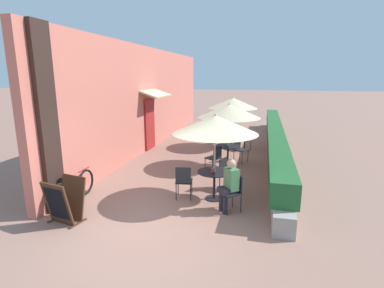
# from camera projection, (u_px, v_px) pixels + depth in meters

# --- Properties ---
(ground_plane) EXTENTS (120.00, 120.00, 0.00)m
(ground_plane) POSITION_uv_depth(u_px,v_px,m) (141.00, 234.00, 5.95)
(ground_plane) COLOR #936B5B
(cafe_facade_wall) EXTENTS (0.98, 14.83, 4.20)m
(cafe_facade_wall) POSITION_uv_depth(u_px,v_px,m) (151.00, 98.00, 12.96)
(cafe_facade_wall) COLOR #C66B5B
(cafe_facade_wall) RESTS_ON ground_plane
(planter_hedge) EXTENTS (0.60, 13.83, 1.01)m
(planter_hedge) POSITION_uv_depth(u_px,v_px,m) (275.00, 139.00, 12.14)
(planter_hedge) COLOR gray
(planter_hedge) RESTS_ON ground_plane
(patio_table_near) EXTENTS (0.85, 0.85, 0.73)m
(patio_table_near) POSITION_uv_depth(u_px,v_px,m) (214.00, 178.00, 7.50)
(patio_table_near) COLOR black
(patio_table_near) RESTS_ON ground_plane
(patio_umbrella_near) EXTENTS (2.08, 2.08, 2.19)m
(patio_umbrella_near) POSITION_uv_depth(u_px,v_px,m) (215.00, 124.00, 7.19)
(patio_umbrella_near) COLOR #B7B7BC
(patio_umbrella_near) RESTS_ON ground_plane
(cafe_chair_near_left) EXTENTS (0.52, 0.52, 0.87)m
(cafe_chair_near_left) POSITION_uv_depth(u_px,v_px,m) (226.00, 171.00, 8.16)
(cafe_chair_near_left) COLOR #232328
(cafe_chair_near_left) RESTS_ON ground_plane
(cafe_chair_near_right) EXTENTS (0.45, 0.45, 0.87)m
(cafe_chair_near_right) POSITION_uv_depth(u_px,v_px,m) (184.00, 180.00, 7.50)
(cafe_chair_near_right) COLOR #232328
(cafe_chair_near_right) RESTS_ON ground_plane
(cafe_chair_near_back) EXTENTS (0.56, 0.56, 0.87)m
(cafe_chair_near_back) POSITION_uv_depth(u_px,v_px,m) (233.00, 189.00, 6.86)
(cafe_chair_near_back) COLOR #232328
(cafe_chair_near_back) RESTS_ON ground_plane
(seated_patron_near_back) EXTENTS (0.51, 0.50, 1.25)m
(seated_patron_near_back) POSITION_uv_depth(u_px,v_px,m) (229.00, 183.00, 6.78)
(seated_patron_near_back) COLOR #23232D
(seated_patron_near_back) RESTS_ON ground_plane
(coffee_cup_near) EXTENTS (0.07, 0.07, 0.09)m
(coffee_cup_near) POSITION_uv_depth(u_px,v_px,m) (213.00, 171.00, 7.37)
(coffee_cup_near) COLOR #B73D3D
(coffee_cup_near) RESTS_ON patio_table_near
(patio_table_mid) EXTENTS (0.85, 0.85, 0.73)m
(patio_table_mid) POSITION_uv_depth(u_px,v_px,m) (228.00, 151.00, 10.21)
(patio_table_mid) COLOR black
(patio_table_mid) RESTS_ON ground_plane
(patio_umbrella_mid) EXTENTS (2.08, 2.08, 2.19)m
(patio_umbrella_mid) POSITION_uv_depth(u_px,v_px,m) (229.00, 111.00, 9.91)
(patio_umbrella_mid) COLOR #B7B7BC
(patio_umbrella_mid) RESTS_ON ground_plane
(cafe_chair_mid_left) EXTENTS (0.55, 0.55, 0.87)m
(cafe_chair_mid_left) POSITION_uv_depth(u_px,v_px,m) (239.00, 148.00, 10.80)
(cafe_chair_mid_left) COLOR #232328
(cafe_chair_mid_left) RESTS_ON ground_plane
(cafe_chair_mid_right) EXTENTS (0.55, 0.55, 0.87)m
(cafe_chair_mid_right) POSITION_uv_depth(u_px,v_px,m) (215.00, 156.00, 9.64)
(cafe_chair_mid_right) COLOR #232328
(cafe_chair_mid_right) RESTS_ON ground_plane
(coffee_cup_mid) EXTENTS (0.07, 0.07, 0.09)m
(coffee_cup_mid) POSITION_uv_depth(u_px,v_px,m) (225.00, 145.00, 10.13)
(coffee_cup_mid) COLOR teal
(coffee_cup_mid) RESTS_ON patio_table_mid
(patio_table_far) EXTENTS (0.85, 0.85, 0.73)m
(patio_table_far) POSITION_uv_depth(u_px,v_px,m) (232.00, 134.00, 13.02)
(patio_table_far) COLOR black
(patio_table_far) RESTS_ON ground_plane
(patio_umbrella_far) EXTENTS (2.08, 2.08, 2.19)m
(patio_umbrella_far) POSITION_uv_depth(u_px,v_px,m) (233.00, 103.00, 12.72)
(patio_umbrella_far) COLOR #B7B7BC
(patio_umbrella_far) RESTS_ON ground_plane
(cafe_chair_far_left) EXTENTS (0.56, 0.56, 0.87)m
(cafe_chair_far_left) POSITION_uv_depth(u_px,v_px,m) (246.00, 138.00, 12.48)
(cafe_chair_far_left) COLOR #232328
(cafe_chair_far_left) RESTS_ON ground_plane
(cafe_chair_far_right) EXTENTS (0.56, 0.56, 0.87)m
(cafe_chair_far_right) POSITION_uv_depth(u_px,v_px,m) (219.00, 133.00, 13.58)
(cafe_chair_far_right) COLOR #232328
(cafe_chair_far_right) RESTS_ON ground_plane
(coffee_cup_far) EXTENTS (0.07, 0.07, 0.09)m
(coffee_cup_far) POSITION_uv_depth(u_px,v_px,m) (232.00, 130.00, 12.88)
(coffee_cup_far) COLOR teal
(coffee_cup_far) RESTS_ON patio_table_far
(bicycle_leaning) EXTENTS (0.10, 1.74, 0.77)m
(bicycle_leaning) POSITION_uv_depth(u_px,v_px,m) (73.00, 189.00, 7.34)
(bicycle_leaning) COLOR black
(bicycle_leaning) RESTS_ON ground_plane
(menu_board) EXTENTS (0.76, 0.75, 0.95)m
(menu_board) POSITION_uv_depth(u_px,v_px,m) (65.00, 201.00, 6.35)
(menu_board) COLOR #422819
(menu_board) RESTS_ON ground_plane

